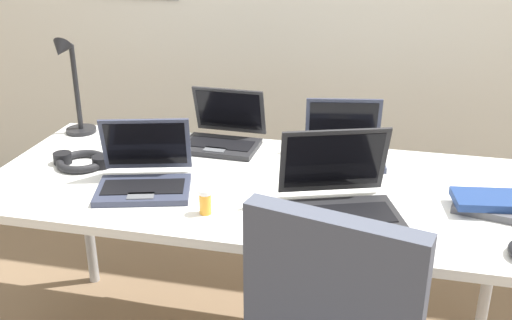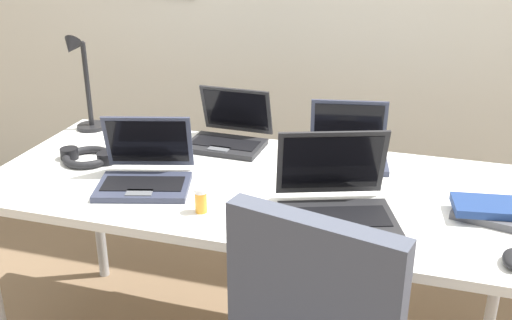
# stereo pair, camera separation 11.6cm
# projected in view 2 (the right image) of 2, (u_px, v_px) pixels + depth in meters

# --- Properties ---
(desk) EXTENTS (1.80, 0.80, 0.74)m
(desk) POSITION_uv_depth(u_px,v_px,m) (256.00, 197.00, 2.02)
(desk) COLOR white
(desk) RESTS_ON ground_plane
(desk_lamp) EXTENTS (0.12, 0.18, 0.40)m
(desk_lamp) POSITION_uv_depth(u_px,v_px,m) (82.00, 84.00, 2.38)
(desk_lamp) COLOR black
(desk_lamp) RESTS_ON desk
(laptop_back_left) EXTENTS (0.31, 0.27, 0.21)m
(laptop_back_left) POSITION_uv_depth(u_px,v_px,m) (348.00, 150.00, 2.15)
(laptop_back_left) COLOR #33384C
(laptop_back_left) RESTS_ON desk
(laptop_center) EXTENTS (0.41, 0.38, 0.24)m
(laptop_center) POSITION_uv_depth(u_px,v_px,m) (336.00, 202.00, 1.76)
(laptop_center) COLOR #232326
(laptop_center) RESTS_ON desk
(laptop_front_right) EXTENTS (0.35, 0.33, 0.21)m
(laptop_front_right) POSITION_uv_depth(u_px,v_px,m) (145.00, 172.00, 1.97)
(laptop_front_right) COLOR #33384C
(laptop_front_right) RESTS_ON desk
(laptop_far_corner) EXTENTS (0.29, 0.26, 0.21)m
(laptop_far_corner) POSITION_uv_depth(u_px,v_px,m) (229.00, 134.00, 2.30)
(laptop_far_corner) COLOR #232326
(laptop_far_corner) RESTS_ON desk
(cell_phone) EXTENTS (0.12, 0.15, 0.01)m
(cell_phone) POSITION_uv_depth(u_px,v_px,m) (122.00, 140.00, 2.34)
(cell_phone) COLOR black
(cell_phone) RESTS_ON desk
(headphones) EXTENTS (0.21, 0.18, 0.04)m
(headphones) POSITION_uv_depth(u_px,v_px,m) (88.00, 157.00, 2.16)
(headphones) COLOR black
(headphones) RESTS_ON desk
(pill_bottle) EXTENTS (0.04, 0.04, 0.08)m
(pill_bottle) POSITION_uv_depth(u_px,v_px,m) (201.00, 200.00, 1.79)
(pill_bottle) COLOR gold
(pill_bottle) RESTS_ON desk
(book_stack) EXTENTS (0.22, 0.17, 0.05)m
(book_stack) POSITION_uv_depth(u_px,v_px,m) (487.00, 211.00, 1.76)
(book_stack) COLOR #4C4C51
(book_stack) RESTS_ON desk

